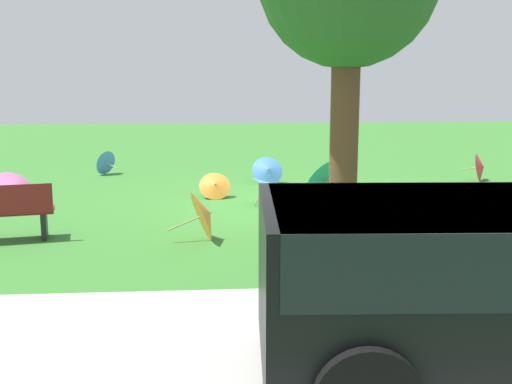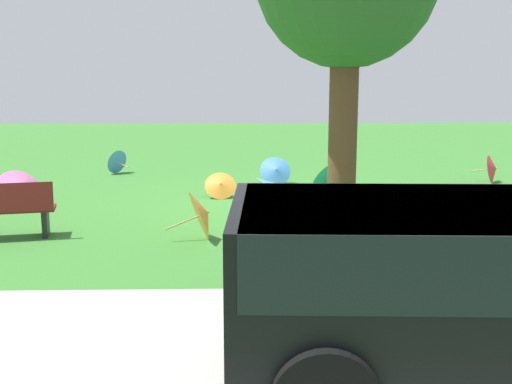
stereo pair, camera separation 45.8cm
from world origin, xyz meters
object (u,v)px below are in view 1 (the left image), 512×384
Objects in this scene: parasol_blue_1 at (268,185)px; parasol_orange_1 at (206,214)px; parasol_teal_0 at (322,176)px; parasol_pink_0 at (15,190)px; parasol_blue_3 at (268,170)px; parasol_orange_0 at (215,185)px; parasol_red_2 at (481,167)px; parasol_blue_2 at (105,162)px.

parasol_orange_1 is (1.19, 2.52, 0.00)m from parasol_blue_1.
parasol_pink_0 is (5.91, 1.01, -0.04)m from parasol_teal_0.
parasol_blue_1 is (1.19, 0.69, -0.05)m from parasol_teal_0.
parasol_blue_3 is (-1.40, -4.84, -0.07)m from parasol_orange_1.
parasol_orange_1 is (-3.53, 2.20, -0.01)m from parasol_pink_0.
parasol_red_2 reaches higher than parasol_orange_0.
parasol_red_2 is at bearing -155.83° from parasol_blue_1.
parasol_blue_1 is 5.53m from parasol_blue_2.
parasol_pink_0 is 4.44m from parasol_blue_2.
parasol_orange_1 is at bearing 64.78° from parasol_blue_1.
parasol_blue_1 reaches higher than parasol_orange_0.
parasol_blue_3 is (5.12, 0.07, 0.00)m from parasol_red_2.
parasol_blue_3 is (0.97, -1.63, -0.12)m from parasol_teal_0.
parasol_blue_1 is at bearing -176.16° from parasol_pink_0.
parasol_pink_0 is 1.65× the size of parasol_orange_0.
parasol_red_2 reaches higher than parasol_blue_1.
parasol_teal_0 is at bearing 178.71° from parasol_orange_0.
parasol_orange_1 is 5.04m from parasol_blue_3.
parasol_pink_0 reaches higher than parasol_blue_3.
parasol_pink_0 is 1.73× the size of parasol_blue_2.
parasol_blue_1 is at bearing 84.72° from parasol_blue_3.
parasol_teal_0 is 1.77× the size of parasol_blue_2.
parasol_pink_0 reaches higher than parasol_orange_1.
parasol_red_2 is at bearing -142.99° from parasol_orange_1.
parasol_blue_2 is at bearing -23.01° from parasol_blue_3.
parasol_teal_0 is 2.21m from parasol_orange_0.
parasol_blue_1 is 0.87× the size of parasol_orange_1.
parasol_blue_3 is (-1.23, -1.58, 0.06)m from parasol_orange_0.
parasol_pink_0 is at bearing -31.96° from parasol_orange_1.
parasol_blue_3 reaches higher than parasol_orange_0.
parasol_red_2 is at bearing -179.17° from parasol_blue_3.
parasol_teal_0 is 5.99m from parasol_pink_0.
parasol_red_2 is (-4.15, -1.70, -0.12)m from parasol_teal_0.
parasol_orange_1 is 7.04m from parasol_blue_2.
parasol_orange_0 is at bearing 130.21° from parasol_blue_2.
parasol_orange_0 is 6.56m from parasol_red_2.
parasol_teal_0 reaches higher than parasol_red_2.
parasol_red_2 is (-5.33, -2.39, -0.07)m from parasol_blue_1.
parasol_orange_0 is 1.05× the size of parasol_blue_2.
parasol_pink_0 is 5.59m from parasol_blue_3.
parasol_orange_1 is 1.25× the size of parasol_red_2.
parasol_orange_0 is 1.26m from parasol_blue_1.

